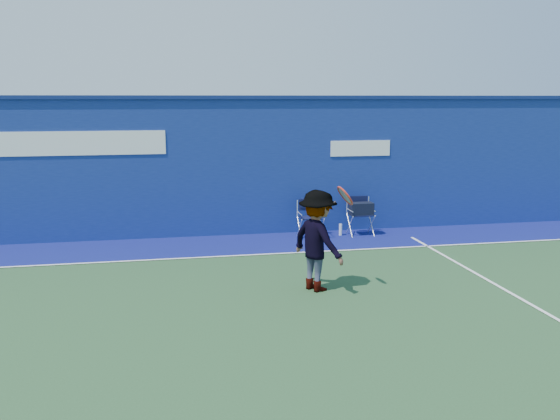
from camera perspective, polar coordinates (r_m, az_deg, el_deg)
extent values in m
plane|color=#274A28|center=(8.49, -5.24, -10.20)|extent=(80.00, 80.00, 0.00)
cube|color=navy|center=(13.20, -7.61, 4.01)|extent=(24.00, 0.40, 3.00)
cube|color=navy|center=(13.12, -7.78, 10.70)|extent=(24.00, 0.50, 0.08)
cube|color=white|center=(13.11, -20.89, 5.99)|extent=(4.50, 0.02, 0.50)
cube|color=white|center=(13.64, 7.75, 5.91)|extent=(1.40, 0.02, 0.35)
cube|color=navy|center=(12.39, -7.14, -3.46)|extent=(24.00, 1.80, 0.01)
cube|color=white|center=(11.52, -6.84, -4.51)|extent=(24.00, 0.06, 0.01)
cube|color=#0E1133|center=(12.94, 2.96, -0.75)|extent=(0.44, 0.37, 0.03)
cube|color=silver|center=(13.11, 2.74, 0.21)|extent=(0.50, 0.02, 0.36)
cube|color=#0E1133|center=(13.10, 2.75, 0.52)|extent=(0.44, 0.02, 0.25)
cube|color=#0E1133|center=(13.09, 2.75, 0.68)|extent=(0.36, 0.05, 0.20)
cube|color=#0E1133|center=(13.33, 7.78, -0.45)|extent=(0.45, 0.38, 0.03)
cube|color=silver|center=(13.50, 7.50, 0.50)|extent=(0.51, 0.02, 0.37)
cube|color=#0E1133|center=(13.49, 7.50, 0.81)|extent=(0.45, 0.02, 0.26)
cube|color=black|center=(13.28, 7.83, 0.11)|extent=(0.51, 0.30, 0.28)
cylinder|color=white|center=(13.28, 5.84, -1.90)|extent=(0.07, 0.07, 0.27)
imported|color=#EA4738|center=(9.39, 3.63, -2.95)|extent=(1.02, 1.20, 1.61)
torus|color=#B62818|center=(9.24, 6.27, 1.37)|extent=(0.27, 0.39, 0.32)
cylinder|color=gray|center=(9.24, 6.27, 1.37)|extent=(0.21, 0.33, 0.26)
cylinder|color=black|center=(9.22, 4.56, 0.15)|extent=(0.30, 0.06, 0.23)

